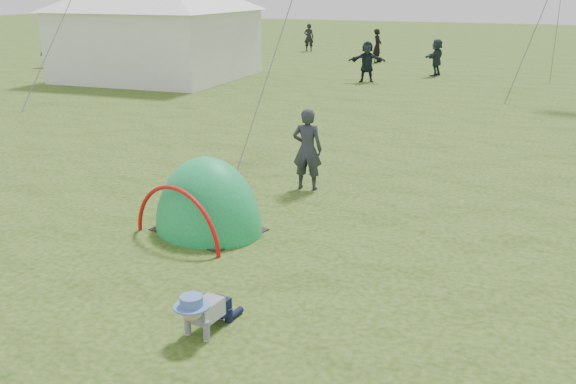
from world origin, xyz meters
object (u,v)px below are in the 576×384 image
at_px(popup_tent, 209,230).
at_px(event_marquee, 157,19).
at_px(crawling_toddler, 204,310).
at_px(standing_adult, 307,149).

relative_size(popup_tent, event_marquee, 0.34).
bearing_deg(popup_tent, crawling_toddler, -45.90).
xyz_separation_m(crawling_toddler, event_marquee, (-13.01, 18.47, 2.24)).
bearing_deg(standing_adult, event_marquee, -53.94).
bearing_deg(event_marquee, standing_adult, -49.64).
relative_size(crawling_toddler, standing_adult, 0.46).
bearing_deg(standing_adult, crawling_toddler, 92.23).
height_order(crawling_toddler, popup_tent, popup_tent).
bearing_deg(popup_tent, event_marquee, 141.28).
height_order(crawling_toddler, event_marquee, event_marquee).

